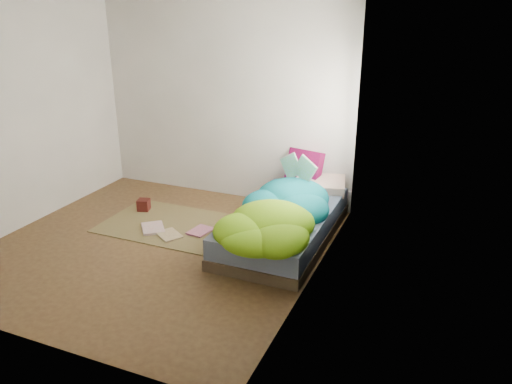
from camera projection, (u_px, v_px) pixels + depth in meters
ground at (156, 247)px, 5.45m from camera, size 3.50×3.50×0.00m
room_walls at (146, 98)px, 4.87m from camera, size 3.54×3.54×2.62m
bed at (284, 225)px, 5.57m from camera, size 1.00×2.00×0.34m
duvet at (277, 204)px, 5.26m from camera, size 0.96×1.84×0.34m
rug at (171, 225)px, 5.98m from camera, size 1.60×1.10×0.01m
pillow_floral at (320, 185)px, 6.11m from camera, size 0.66×0.49×0.13m
pillow_magenta at (304, 168)px, 6.24m from camera, size 0.46×0.24×0.44m
open_book at (298, 160)px, 5.74m from camera, size 0.42×0.21×0.25m
wooden_box at (144, 205)px, 6.36m from camera, size 0.18×0.18×0.14m
floor_book_a at (142, 229)px, 5.81m from camera, size 0.40×0.42×0.03m
floor_book_b at (193, 229)px, 5.81m from camera, size 0.25×0.31×0.03m
floor_book_c at (160, 237)px, 5.61m from camera, size 0.38×0.35×0.02m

